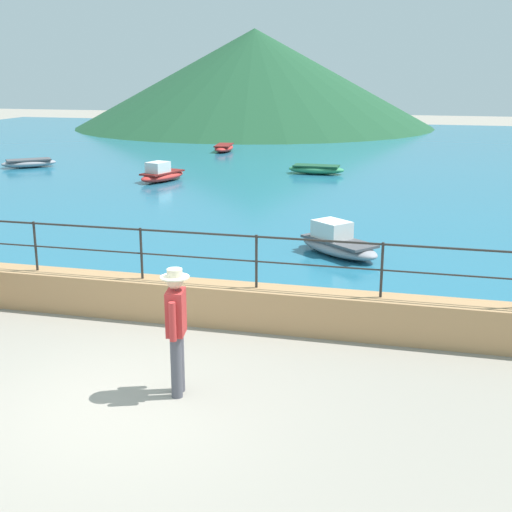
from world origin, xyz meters
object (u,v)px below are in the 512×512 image
Objects in this scene: person_walking at (176,325)px; boat_0 at (337,243)px; boat_2 at (224,148)px; boat_4 at (29,163)px; boat_1 at (316,169)px; boat_3 at (162,174)px.

person_walking reaches higher than boat_0.
boat_2 is 1.02× the size of boat_4.
boat_1 and boat_2 have the same top height.
boat_3 is (-6.84, 16.45, -0.65)m from person_walking.
person_walking is 0.71× the size of boat_3.
boat_0 is 0.98× the size of boat_2.
boat_0 is 1.00× the size of boat_4.
boat_0 is 0.96× the size of boat_3.
boat_3 reaches higher than boat_1.
boat_0 is at bearing 81.32° from person_walking.
person_walking reaches higher than boat_4.
boat_2 is (-8.50, 18.98, -0.07)m from boat_0.
boat_2 is at bearing 93.04° from boat_3.
person_walking reaches higher than boat_2.
boat_1 is (-2.54, 12.36, -0.07)m from boat_0.
boat_2 is (-5.96, 6.62, 0.00)m from boat_1.
boat_1 is at bearing 5.51° from boat_4.
boat_0 is 12.62m from boat_1.
boat_1 and boat_4 have the same top height.
boat_3 is at bearing -148.47° from boat_1.
boat_1 is 6.37m from boat_3.
boat_0 reaches higher than boat_1.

